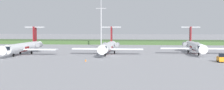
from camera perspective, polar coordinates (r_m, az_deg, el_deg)
The scene contains 8 objects.
ground_plane at distance 127.06m, azimuth 1.12°, elevation -0.71°, with size 500.00×500.00×0.00m, color #939399.
grass_berm at distance 165.91m, azimuth 2.24°, elevation 0.54°, with size 320.00×20.00×1.77m, color #426033.
regional_jet_nearest at distance 105.53m, azimuth -15.63°, elevation -0.29°, with size 22.81×31.00×9.00m.
regional_jet_second at distance 103.25m, azimuth -0.69°, elevation -0.24°, with size 22.81×31.00×9.00m.
regional_jet_third at distance 108.97m, azimuth 14.69°, elevation -0.16°, with size 22.81×31.00×9.00m.
antenna_mast at distance 134.99m, azimuth -1.98°, elevation 4.02°, with size 4.40×0.50×25.62m.
baggage_tug at distance 84.18m, azimuth 19.12°, elevation -2.29°, with size 1.72×3.20×2.30m.
safety_cone_front_marker at distance 82.00m, azimuth -4.77°, elevation -2.77°, with size 0.44×0.44×0.55m, color orange.
Camera 1 is at (10.49, -96.31, 9.00)m, focal length 50.71 mm.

